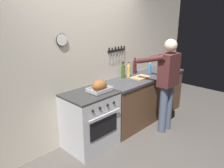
{
  "coord_description": "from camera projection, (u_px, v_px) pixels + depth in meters",
  "views": [
    {
      "loc": [
        -2.17,
        -1.37,
        2.01
      ],
      "look_at": [
        0.13,
        0.85,
        1.0
      ],
      "focal_mm": 34.37,
      "sensor_mm": 36.0,
      "label": 1
    }
  ],
  "objects": [
    {
      "name": "ground_plane",
      "position": [
        149.0,
        167.0,
        3.0
      ],
      "size": [
        8.0,
        8.0,
        0.0
      ],
      "primitive_type": "plane",
      "color": "#4C4742"
    },
    {
      "name": "bottle_olive_oil",
      "position": [
        123.0,
        71.0,
        4.0
      ],
      "size": [
        0.07,
        0.07,
        0.31
      ],
      "color": "#385623",
      "rests_on": "counter_block"
    },
    {
      "name": "roasting_pan",
      "position": [
        100.0,
        86.0,
        3.28
      ],
      "size": [
        0.35,
        0.26,
        0.19
      ],
      "color": "#B7B7BC",
      "rests_on": "stove"
    },
    {
      "name": "wall_back",
      "position": [
        84.0,
        62.0,
        3.5
      ],
      "size": [
        6.0,
        0.13,
        2.6
      ],
      "color": "beige",
      "rests_on": "ground"
    },
    {
      "name": "bottle_dish_soap",
      "position": [
        150.0,
        68.0,
        4.44
      ],
      "size": [
        0.06,
        0.06,
        0.19
      ],
      "color": "#338CCC",
      "rests_on": "counter_block"
    },
    {
      "name": "stove",
      "position": [
        90.0,
        120.0,
        3.37
      ],
      "size": [
        0.76,
        0.67,
        0.9
      ],
      "color": "#BCBCC1",
      "rests_on": "ground"
    },
    {
      "name": "counter_block",
      "position": [
        144.0,
        97.0,
        4.34
      ],
      "size": [
        2.03,
        0.65,
        0.9
      ],
      "color": "brown",
      "rests_on": "ground"
    },
    {
      "name": "cutting_board",
      "position": [
        141.0,
        77.0,
        4.05
      ],
      "size": [
        0.36,
        0.24,
        0.02
      ],
      "primitive_type": "cube",
      "color": "tan",
      "rests_on": "counter_block"
    },
    {
      "name": "bottle_cooking_oil",
      "position": [
        128.0,
        71.0,
        4.06
      ],
      "size": [
        0.07,
        0.07,
        0.29
      ],
      "color": "gold",
      "rests_on": "counter_block"
    },
    {
      "name": "bottle_wine_red",
      "position": [
        135.0,
        67.0,
        4.32
      ],
      "size": [
        0.07,
        0.07,
        0.32
      ],
      "color": "#47141E",
      "rests_on": "counter_block"
    },
    {
      "name": "person_cook",
      "position": [
        167.0,
        80.0,
        3.71
      ],
      "size": [
        0.51,
        0.63,
        1.66
      ],
      "rotation": [
        0.0,
        0.0,
        1.52
      ],
      "color": "#4C566B",
      "rests_on": "ground"
    }
  ]
}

